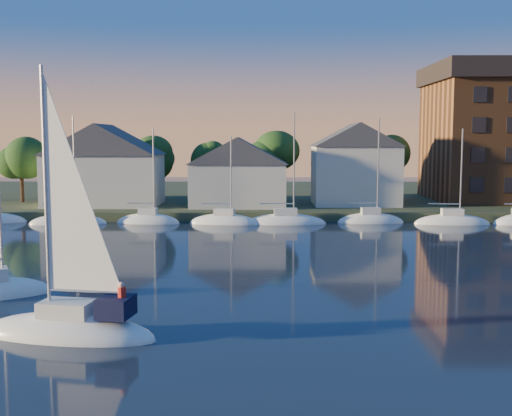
{
  "coord_description": "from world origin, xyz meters",
  "views": [
    {
      "loc": [
        -3.24,
        -18.28,
        8.94
      ],
      "look_at": [
        -3.6,
        22.0,
        4.56
      ],
      "focal_mm": 45.0,
      "sensor_mm": 36.0,
      "label": 1
    }
  ],
  "objects_px": {
    "clubhouse_centre": "(238,171)",
    "hero_sailboat": "(70,325)",
    "clubhouse_west": "(104,164)",
    "clubhouse_east": "(355,163)"
  },
  "relations": [
    {
      "from": "clubhouse_centre",
      "to": "hero_sailboat",
      "type": "xyz_separation_m",
      "value": [
        -5.9,
        -47.14,
        -4.57
      ]
    },
    {
      "from": "clubhouse_centre",
      "to": "clubhouse_west",
      "type": "bearing_deg",
      "value": 176.42
    },
    {
      "from": "clubhouse_east",
      "to": "clubhouse_west",
      "type": "bearing_deg",
      "value": -178.09
    },
    {
      "from": "clubhouse_east",
      "to": "clubhouse_centre",
      "type": "bearing_deg",
      "value": -171.87
    },
    {
      "from": "clubhouse_west",
      "to": "hero_sailboat",
      "type": "xyz_separation_m",
      "value": [
        10.1,
        -48.14,
        -5.37
      ]
    },
    {
      "from": "clubhouse_west",
      "to": "clubhouse_east",
      "type": "relative_size",
      "value": 1.3
    },
    {
      "from": "clubhouse_east",
      "to": "hero_sailboat",
      "type": "distance_m",
      "value": 53.29
    },
    {
      "from": "hero_sailboat",
      "to": "clubhouse_east",
      "type": "bearing_deg",
      "value": -102.01
    },
    {
      "from": "clubhouse_west",
      "to": "hero_sailboat",
      "type": "bearing_deg",
      "value": -78.15
    },
    {
      "from": "clubhouse_east",
      "to": "hero_sailboat",
      "type": "relative_size",
      "value": 0.79
    }
  ]
}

